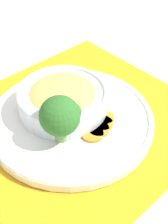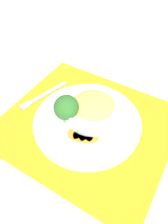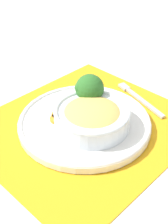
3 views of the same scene
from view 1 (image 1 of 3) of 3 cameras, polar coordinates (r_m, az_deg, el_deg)
ground_plane at (r=0.61m, az=-2.31°, el=-2.27°), size 4.00×4.00×0.00m
placemat at (r=0.61m, az=-2.32°, el=-2.13°), size 0.54×0.49×0.00m
plate at (r=0.60m, az=-2.35°, el=-1.22°), size 0.31×0.31×0.02m
bowl at (r=0.59m, az=-4.08°, el=2.47°), size 0.17×0.17×0.06m
broccoli_floret at (r=0.52m, az=-4.39°, el=-0.79°), size 0.07×0.07×0.09m
carrot_slice_near at (r=0.56m, az=1.56°, el=-4.03°), size 0.04×0.04×0.01m
carrot_slice_middle at (r=0.57m, az=2.66°, el=-3.15°), size 0.04×0.04×0.01m
carrot_slice_far at (r=0.58m, az=3.36°, el=-2.13°), size 0.04×0.04×0.01m
carrot_slice_extra at (r=0.59m, az=3.64°, el=-1.05°), size 0.04×0.04×0.01m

